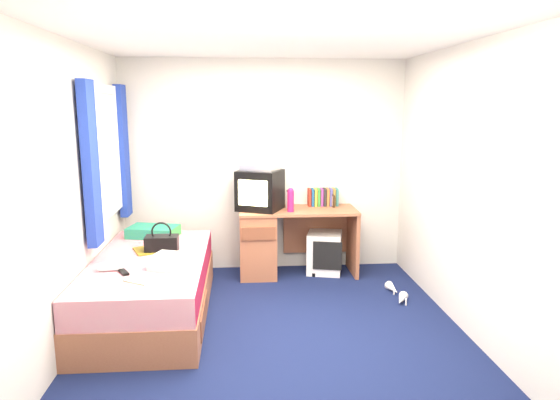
{
  "coord_description": "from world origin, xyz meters",
  "views": [
    {
      "loc": [
        -0.26,
        -3.97,
        1.9
      ],
      "look_at": [
        0.1,
        0.7,
        1.0
      ],
      "focal_mm": 32.0,
      "sensor_mm": 36.0,
      "label": 1
    }
  ],
  "objects": [
    {
      "name": "room_shell",
      "position": [
        0.0,
        0.0,
        1.45
      ],
      "size": [
        3.4,
        3.4,
        3.4
      ],
      "color": "white",
      "rests_on": "ground"
    },
    {
      "name": "crt_tv",
      "position": [
        -0.06,
        1.44,
        0.97
      ],
      "size": [
        0.57,
        0.55,
        0.44
      ],
      "rotation": [
        0.0,
        0.0,
        -0.42
      ],
      "color": "black",
      "rests_on": "desk"
    },
    {
      "name": "water_bottle",
      "position": [
        -1.35,
        0.07,
        0.58
      ],
      "size": [
        0.2,
        0.09,
        0.07
      ],
      "primitive_type": "cylinder",
      "rotation": [
        0.0,
        1.57,
        0.08
      ],
      "color": "white",
      "rests_on": "bed"
    },
    {
      "name": "pillow",
      "position": [
        -1.19,
        1.15,
        0.59
      ],
      "size": [
        0.55,
        0.42,
        0.11
      ],
      "primitive_type": "cube",
      "rotation": [
        0.0,
        0.0,
        -0.23
      ],
      "color": "#166F92",
      "rests_on": "bed"
    },
    {
      "name": "ground",
      "position": [
        0.0,
        0.0,
        0.0
      ],
      "size": [
        3.4,
        3.4,
        0.0
      ],
      "primitive_type": "plane",
      "color": "#0C1438",
      "rests_on": "ground"
    },
    {
      "name": "desk",
      "position": [
        0.08,
        1.44,
        0.41
      ],
      "size": [
        1.3,
        0.55,
        0.75
      ],
      "color": "#A66445",
      "rests_on": "ground"
    },
    {
      "name": "white_heels",
      "position": [
        1.26,
        0.62,
        0.04
      ],
      "size": [
        0.19,
        0.51,
        0.09
      ],
      "color": "white",
      "rests_on": "ground"
    },
    {
      "name": "aerosol_can",
      "position": [
        0.25,
        1.5,
        0.84
      ],
      "size": [
        0.06,
        0.06,
        0.19
      ],
      "primitive_type": "cylinder",
      "rotation": [
        0.0,
        0.0,
        0.29
      ],
      "color": "white",
      "rests_on": "desk"
    },
    {
      "name": "vcr",
      "position": [
        -0.06,
        1.44,
        1.22
      ],
      "size": [
        0.46,
        0.41,
        0.07
      ],
      "primitive_type": "cube",
      "rotation": [
        0.0,
        0.0,
        -0.46
      ],
      "color": "silver",
      "rests_on": "crt_tv"
    },
    {
      "name": "bed",
      "position": [
        -1.1,
        0.4,
        0.27
      ],
      "size": [
        1.01,
        2.0,
        0.54
      ],
      "color": "#A66445",
      "rests_on": "ground"
    },
    {
      "name": "storage_cube",
      "position": [
        0.67,
        1.45,
        0.23
      ],
      "size": [
        0.45,
        0.45,
        0.47
      ],
      "primitive_type": "cube",
      "rotation": [
        0.0,
        0.0,
        -0.24
      ],
      "color": "white",
      "rests_on": "ground"
    },
    {
      "name": "pink_water_bottle",
      "position": [
        0.26,
        1.3,
        0.87
      ],
      "size": [
        0.08,
        0.08,
        0.23
      ],
      "primitive_type": "cylinder",
      "rotation": [
        0.0,
        0.0,
        -0.16
      ],
      "color": "#C91C5F",
      "rests_on": "desk"
    },
    {
      "name": "colour_swatch_fan",
      "position": [
        -1.09,
        -0.23,
        0.55
      ],
      "size": [
        0.22,
        0.17,
        0.01
      ],
      "primitive_type": "cube",
      "rotation": [
        0.0,
        0.0,
        -0.56
      ],
      "color": "yellow",
      "rests_on": "bed"
    },
    {
      "name": "picture_frame",
      "position": [
        0.77,
        1.53,
        0.82
      ],
      "size": [
        0.02,
        0.12,
        0.14
      ],
      "primitive_type": "cube",
      "rotation": [
        0.0,
        0.0,
        0.03
      ],
      "color": "black",
      "rests_on": "desk"
    },
    {
      "name": "handbag",
      "position": [
        -1.02,
        0.6,
        0.62
      ],
      "size": [
        0.3,
        0.17,
        0.28
      ],
      "rotation": [
        0.0,
        0.0,
        0.01
      ],
      "color": "black",
      "rests_on": "bed"
    },
    {
      "name": "window_assembly",
      "position": [
        -1.55,
        0.9,
        1.42
      ],
      "size": [
        0.11,
        1.42,
        1.4
      ],
      "color": "silver",
      "rests_on": "room_shell"
    },
    {
      "name": "magazine",
      "position": [
        -1.16,
        0.62,
        0.55
      ],
      "size": [
        0.3,
        0.34,
        0.01
      ],
      "primitive_type": "cube",
      "rotation": [
        0.0,
        0.0,
        0.39
      ],
      "color": "yellow",
      "rests_on": "bed"
    },
    {
      "name": "towel",
      "position": [
        -0.86,
        0.12,
        0.59
      ],
      "size": [
        0.39,
        0.36,
        0.11
      ],
      "primitive_type": "cube",
      "rotation": [
        0.0,
        0.0,
        -0.34
      ],
      "color": "silver",
      "rests_on": "bed"
    },
    {
      "name": "remote_control",
      "position": [
        -1.24,
        0.0,
        0.55
      ],
      "size": [
        0.12,
        0.16,
        0.02
      ],
      "primitive_type": "cube",
      "rotation": [
        0.0,
        0.0,
        0.5
      ],
      "color": "black",
      "rests_on": "bed"
    },
    {
      "name": "book_row",
      "position": [
        0.66,
        1.6,
        0.85
      ],
      "size": [
        0.34,
        0.13,
        0.2
      ],
      "color": "maroon",
      "rests_on": "desk"
    }
  ]
}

